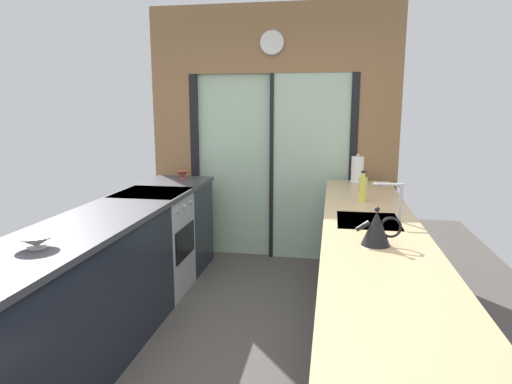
# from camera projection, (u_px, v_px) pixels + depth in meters

# --- Properties ---
(ground_plane) EXTENTS (5.04, 7.60, 0.02)m
(ground_plane) POSITION_uv_depth(u_px,v_px,m) (239.00, 335.00, 3.32)
(ground_plane) COLOR #4C4742
(back_wall_unit) EXTENTS (2.64, 0.12, 2.70)m
(back_wall_unit) POSITION_uv_depth(u_px,v_px,m) (272.00, 119.00, 4.77)
(back_wall_unit) COLOR olive
(back_wall_unit) RESTS_ON ground_plane
(left_counter_run) EXTENTS (0.62, 3.80, 0.92)m
(left_counter_run) POSITION_uv_depth(u_px,v_px,m) (87.00, 292.00, 2.92)
(left_counter_run) COLOR #1E232D
(left_counter_run) RESTS_ON ground_plane
(right_counter_run) EXTENTS (0.62, 3.80, 0.92)m
(right_counter_run) POSITION_uv_depth(u_px,v_px,m) (371.00, 301.00, 2.79)
(right_counter_run) COLOR #1E232D
(right_counter_run) RESTS_ON ground_plane
(sink_faucet) EXTENTS (0.19, 0.02, 0.26)m
(sink_faucet) POSITION_uv_depth(u_px,v_px,m) (396.00, 196.00, 2.89)
(sink_faucet) COLOR #B7BABC
(sink_faucet) RESTS_ON right_counter_run
(oven_range) EXTENTS (0.60, 0.60, 0.92)m
(oven_range) POSITION_uv_depth(u_px,v_px,m) (154.00, 243.00, 4.01)
(oven_range) COLOR #B7BABC
(oven_range) RESTS_ON ground_plane
(mixing_bowl_near) EXTENTS (0.22, 0.22, 0.07)m
(mixing_bowl_near) POSITION_uv_depth(u_px,v_px,m) (36.00, 241.00, 2.37)
(mixing_bowl_near) COLOR silver
(mixing_bowl_near) RESTS_ON left_counter_run
(mixing_bowl_far) EXTENTS (0.14, 0.14, 0.08)m
(mixing_bowl_far) POSITION_uv_depth(u_px,v_px,m) (182.00, 174.00, 4.65)
(mixing_bowl_far) COLOR #BC4C38
(mixing_bowl_far) RESTS_ON left_counter_run
(kettle) EXTENTS (0.24, 0.16, 0.21)m
(kettle) POSITION_uv_depth(u_px,v_px,m) (377.00, 228.00, 2.41)
(kettle) COLOR black
(kettle) RESTS_ON right_counter_run
(soap_bottle) EXTENTS (0.07, 0.07, 0.24)m
(soap_bottle) POSITION_uv_depth(u_px,v_px,m) (363.00, 189.00, 3.52)
(soap_bottle) COLOR #D1CC4C
(soap_bottle) RESTS_ON right_counter_run
(paper_towel_roll) EXTENTS (0.14, 0.14, 0.29)m
(paper_towel_roll) POSITION_uv_depth(u_px,v_px,m) (357.00, 170.00, 4.35)
(paper_towel_roll) COLOR #B7BABC
(paper_towel_roll) RESTS_ON right_counter_run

